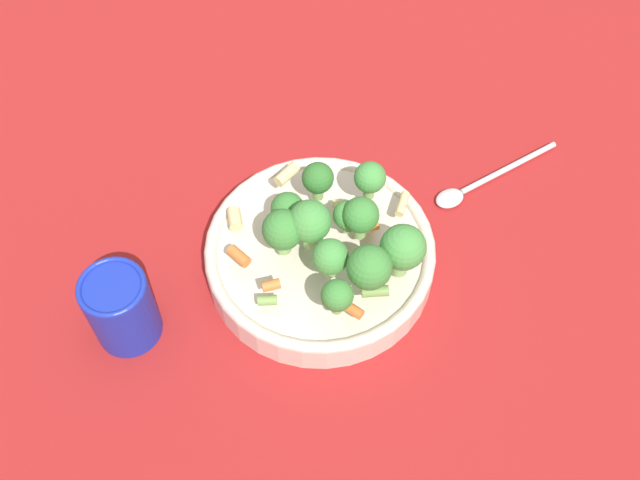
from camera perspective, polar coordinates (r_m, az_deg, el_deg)
ground_plane at (r=0.84m, az=-0.00°, el=-1.95°), size 3.00×3.00×0.00m
bowl at (r=0.82m, az=-0.00°, el=-1.10°), size 0.25×0.25×0.04m
pasta_salad at (r=0.76m, az=1.47°, el=0.62°), size 0.20×0.21×0.07m
cup at (r=0.79m, az=-14.94°, el=-5.00°), size 0.07×0.07×0.09m
spoon at (r=0.92m, az=11.77°, el=4.13°), size 0.03×0.18×0.01m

